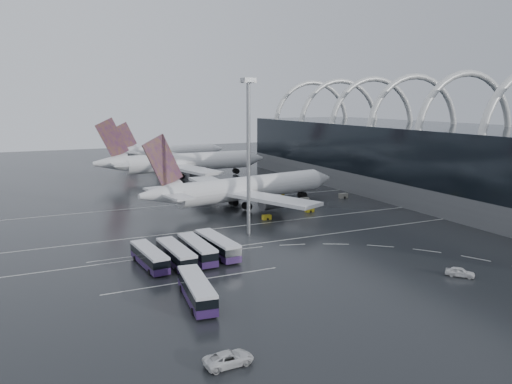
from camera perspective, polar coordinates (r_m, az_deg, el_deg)
name	(u,v)px	position (r m, az deg, el deg)	size (l,w,h in m)	color
ground	(283,237)	(101.19, 3.14, -5.16)	(420.00, 420.00, 0.00)	black
terminal	(442,158)	(151.76, 20.46, 3.62)	(42.00, 160.00, 34.90)	#515456
lane_marking_near	(288,239)	(99.50, 3.68, -5.44)	(120.00, 0.25, 0.01)	beige
lane_marking_mid	(258,224)	(111.55, 0.23, -3.66)	(120.00, 0.25, 0.01)	beige
lane_marking_far	(214,201)	(136.78, -4.77, -1.05)	(120.00, 0.25, 0.01)	beige
bus_bay_line_south	(194,280)	(78.17, -7.07, -10.00)	(28.00, 0.25, 0.01)	beige
bus_bay_line_north	(167,252)	(92.75, -10.15, -6.77)	(28.00, 0.25, 0.01)	beige
airliner_main	(243,189)	(126.99, -1.46, 0.36)	(58.22, 50.33, 19.79)	white
airliner_gate_b	(181,163)	(178.10, -8.55, 3.31)	(62.22, 56.13, 21.67)	white
airliner_gate_c	(169,152)	(225.52, -9.89, 4.54)	(51.27, 46.99, 18.25)	white
bus_row_near_a	(149,257)	(85.03, -12.08, -7.25)	(3.88, 12.67, 3.07)	#2A1543
bus_row_near_b	(176,254)	(85.20, -9.13, -7.06)	(3.57, 13.13, 3.20)	#2A1543
bus_row_near_c	(197,249)	(87.51, -6.76, -6.53)	(3.32, 13.06, 3.20)	#2A1543
bus_row_near_d	(217,245)	(89.38, -4.45, -6.08)	(3.94, 13.60, 3.30)	#2A1543
bus_row_far_b	(197,290)	(69.81, -6.80, -11.01)	(4.31, 13.21, 3.19)	#2A1543
van_curve_a	(229,359)	(54.75, -3.14, -18.48)	(2.46, 5.33, 1.48)	silver
van_curve_b	(460,272)	(85.20, 22.29, -8.46)	(1.75, 4.35, 1.48)	silver
floodlight_mast	(248,138)	(99.72, -0.88, 6.20)	(2.41, 2.41, 31.49)	gray
gse_cart_belly_a	(310,210)	(123.92, 6.14, -2.02)	(2.06, 1.22, 1.13)	gold
gse_cart_belly_b	(305,200)	(135.76, 5.57, -0.89)	(2.23, 1.32, 1.22)	slate
gse_cart_belly_c	(267,217)	(115.50, 1.23, -2.90)	(2.00, 1.18, 1.09)	gold
gse_cart_belly_d	(343,196)	(142.75, 9.95, -0.43)	(2.39, 1.41, 1.31)	slate
gse_cart_belly_e	(279,195)	(141.09, 2.66, -0.39)	(2.52, 1.49, 1.38)	gold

